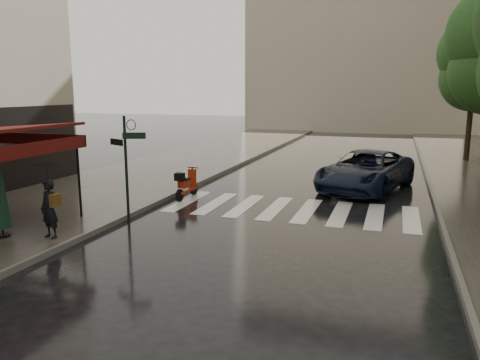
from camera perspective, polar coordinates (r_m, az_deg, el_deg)
The scene contains 11 objects.
ground at distance 11.10m, azimuth -16.31°, elevation -9.59°, with size 120.00×120.00×0.00m, color black.
sidewalk_near at distance 23.34m, azimuth -8.68°, elevation 1.52°, with size 6.00×60.00×0.12m, color #38332D.
curb_near at distance 22.13m, azimuth -1.63°, elevation 1.17°, with size 0.12×60.00×0.16m, color #595651.
curb_far at distance 20.85m, azimuth 21.99°, elevation -0.22°, with size 0.12×60.00×0.16m, color #595651.
crosswalk at distance 15.28m, azimuth 6.24°, elevation -3.57°, with size 7.85×3.20×0.01m.
signpost at distance 13.72m, azimuth -13.71°, elevation 2.32°, with size 1.17×0.29×3.10m.
backdrop_building at distance 46.98m, azimuth 15.39°, elevation 18.06°, with size 22.00×6.00×20.00m, color tan.
tree_far at distance 27.76m, azimuth 26.75°, elevation 13.16°, with size 3.80×3.80×8.16m.
pedestrian_with_umbrella at distance 12.53m, azimuth -22.47°, elevation 0.37°, with size 1.05×1.07×2.36m.
scooter at distance 16.74m, azimuth -6.58°, elevation -0.62°, with size 0.42×1.59×1.04m.
parked_car at distance 18.73m, azimuth 15.09°, elevation 1.14°, with size 2.51×5.44×1.51m, color black.
Camera 1 is at (6.08, -8.47, 3.79)m, focal length 35.00 mm.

